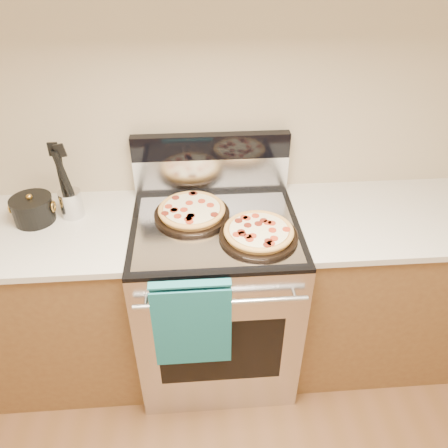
{
  "coord_description": "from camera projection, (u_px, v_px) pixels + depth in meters",
  "views": [
    {
      "loc": [
        -0.08,
        0.04,
        2.06
      ],
      "look_at": [
        0.03,
        1.55,
        0.99
      ],
      "focal_mm": 35.0,
      "sensor_mm": 36.0,
      "label": 1
    }
  ],
  "objects": [
    {
      "name": "cabinet_right",
      "position": [
        380.0,
        287.0,
        2.33
      ],
      "size": [
        1.0,
        0.62,
        0.88
      ],
      "primitive_type": "cube",
      "color": "brown",
      "rests_on": "ground"
    },
    {
      "name": "range_body",
      "position": [
        216.0,
        299.0,
        2.24
      ],
      "size": [
        0.76,
        0.68,
        0.9
      ],
      "primitive_type": "cube",
      "color": "#B7B7BC",
      "rests_on": "ground"
    },
    {
      "name": "backsplash_upper",
      "position": [
        211.0,
        146.0,
        2.09
      ],
      "size": [
        0.76,
        0.06,
        0.12
      ],
      "primitive_type": "cube",
      "color": "black",
      "rests_on": "backsplash_lower"
    },
    {
      "name": "cooktop",
      "position": [
        215.0,
        226.0,
        1.98
      ],
      "size": [
        0.76,
        0.68,
        0.02
      ],
      "primitive_type": "cube",
      "color": "black",
      "rests_on": "range_body"
    },
    {
      "name": "countertop_right",
      "position": [
        400.0,
        217.0,
        2.06
      ],
      "size": [
        1.02,
        0.64,
        0.03
      ],
      "primitive_type": "cube",
      "color": "beige",
      "rests_on": "cabinet_right"
    },
    {
      "name": "utensil_crock",
      "position": [
        72.0,
        204.0,
        2.01
      ],
      "size": [
        0.13,
        0.13,
        0.13
      ],
      "primitive_type": "cylinder",
      "rotation": [
        0.0,
        0.0,
        0.37
      ],
      "color": "silver",
      "rests_on": "countertop_left"
    },
    {
      "name": "cabinet_left",
      "position": [
        43.0,
        305.0,
        2.22
      ],
      "size": [
        1.0,
        0.62,
        0.88
      ],
      "primitive_type": "cube",
      "color": "brown",
      "rests_on": "ground"
    },
    {
      "name": "wall_back",
      "position": [
        210.0,
        104.0,
        2.01
      ],
      "size": [
        4.0,
        0.0,
        4.0
      ],
      "primitive_type": "plane",
      "rotation": [
        1.57,
        0.0,
        0.0
      ],
      "color": "tan",
      "rests_on": "ground"
    },
    {
      "name": "pepperoni_pizza_front",
      "position": [
        259.0,
        233.0,
        1.87
      ],
      "size": [
        0.44,
        0.44,
        0.05
      ],
      "primitive_type": null,
      "rotation": [
        0.0,
        0.0,
        -0.39
      ],
      "color": "#B77538",
      "rests_on": "foil_sheet"
    },
    {
      "name": "foil_sheet",
      "position": [
        216.0,
        228.0,
        1.94
      ],
      "size": [
        0.7,
        0.55,
        0.01
      ],
      "primitive_type": "cube",
      "color": "gray",
      "rests_on": "cooktop"
    },
    {
      "name": "oven_handle",
      "position": [
        221.0,
        303.0,
        1.73
      ],
      "size": [
        0.7,
        0.03,
        0.03
      ],
      "primitive_type": "cylinder",
      "rotation": [
        0.0,
        1.57,
        0.0
      ],
      "color": "silver",
      "rests_on": "range_body"
    },
    {
      "name": "pepperoni_pizza_back",
      "position": [
        192.0,
        211.0,
        2.0
      ],
      "size": [
        0.4,
        0.4,
        0.05
      ],
      "primitive_type": null,
      "rotation": [
        0.0,
        0.0,
        0.18
      ],
      "color": "#B77538",
      "rests_on": "foil_sheet"
    },
    {
      "name": "dish_towel",
      "position": [
        192.0,
        322.0,
        1.78
      ],
      "size": [
        0.32,
        0.05,
        0.42
      ],
      "primitive_type": null,
      "color": "#167067",
      "rests_on": "oven_handle"
    },
    {
      "name": "saucepan",
      "position": [
        33.0,
        211.0,
        1.98
      ],
      "size": [
        0.18,
        0.18,
        0.11
      ],
      "primitive_type": "cylinder",
      "rotation": [
        0.0,
        0.0,
        -0.01
      ],
      "color": "black",
      "rests_on": "countertop_left"
    },
    {
      "name": "countertop_left",
      "position": [
        19.0,
        233.0,
        1.96
      ],
      "size": [
        1.02,
        0.64,
        0.03
      ],
      "primitive_type": "cube",
      "color": "beige",
      "rests_on": "cabinet_left"
    },
    {
      "name": "oven_window",
      "position": [
        221.0,
        352.0,
        1.97
      ],
      "size": [
        0.56,
        0.01,
        0.4
      ],
      "primitive_type": "cube",
      "color": "black",
      "rests_on": "range_body"
    },
    {
      "name": "backsplash_lower",
      "position": [
        211.0,
        174.0,
        2.17
      ],
      "size": [
        0.76,
        0.06,
        0.18
      ],
      "primitive_type": "cube",
      "color": "silver",
      "rests_on": "cooktop"
    }
  ]
}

